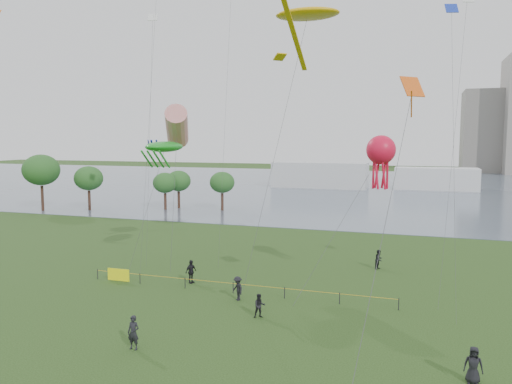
% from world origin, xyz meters
% --- Properties ---
extents(ground_plane, '(400.00, 400.00, 0.00)m').
position_xyz_m(ground_plane, '(0.00, 0.00, 0.00)').
color(ground_plane, '#1B3510').
extents(lake, '(400.00, 120.00, 0.08)m').
position_xyz_m(lake, '(0.00, 100.00, 0.02)').
color(lake, slate).
rests_on(lake, ground_plane).
extents(building_low, '(16.00, 18.00, 28.00)m').
position_xyz_m(building_low, '(32.00, 168.00, 14.00)').
color(building_low, slate).
rests_on(building_low, ground_plane).
extents(pavilion_left, '(22.00, 8.00, 6.00)m').
position_xyz_m(pavilion_left, '(-12.00, 95.00, 3.00)').
color(pavilion_left, silver).
rests_on(pavilion_left, ground_plane).
extents(pavilion_right, '(18.00, 7.00, 5.00)m').
position_xyz_m(pavilion_right, '(14.00, 98.00, 2.50)').
color(pavilion_right, silver).
rests_on(pavilion_right, ground_plane).
extents(trees, '(32.12, 14.47, 9.07)m').
position_xyz_m(trees, '(-36.96, 46.86, 5.50)').
color(trees, '#352118').
rests_on(trees, ground_plane).
extents(fence, '(24.07, 0.07, 1.05)m').
position_xyz_m(fence, '(-8.71, 12.36, 0.55)').
color(fence, black).
rests_on(fence, ground_plane).
extents(spectator_a, '(0.96, 0.89, 1.58)m').
position_xyz_m(spectator_a, '(0.87, 8.09, 0.79)').
color(spectator_a, black).
rests_on(spectator_a, ground_plane).
extents(spectator_b, '(1.28, 1.24, 1.75)m').
position_xyz_m(spectator_b, '(-1.69, 10.93, 0.88)').
color(spectator_b, black).
rests_on(spectator_b, ground_plane).
extents(spectator_c, '(0.82, 1.20, 1.89)m').
position_xyz_m(spectator_c, '(-6.76, 13.76, 0.95)').
color(spectator_c, black).
rests_on(spectator_c, ground_plane).
extents(spectator_d, '(0.90, 0.61, 1.80)m').
position_xyz_m(spectator_d, '(13.20, 2.93, 0.90)').
color(spectator_d, black).
rests_on(spectator_d, ground_plane).
extents(spectator_f, '(0.70, 0.47, 1.91)m').
position_xyz_m(spectator_f, '(-4.23, 1.24, 0.95)').
color(spectator_f, black).
rests_on(spectator_f, ground_plane).
extents(spectator_g, '(0.95, 1.04, 1.74)m').
position_xyz_m(spectator_g, '(7.27, 22.97, 0.87)').
color(spectator_g, black).
rests_on(spectator_g, ground_plane).
extents(kite_stingray, '(6.29, 10.08, 21.76)m').
position_xyz_m(kite_stingray, '(1.61, 17.95, 21.28)').
color(kite_stingray, '#3F3F42').
extents(kite_windsock, '(4.37, 5.64, 14.65)m').
position_xyz_m(kite_windsock, '(-10.71, 19.45, 12.65)').
color(kite_windsock, '#3F3F42').
extents(kite_creature, '(4.25, 4.84, 11.35)m').
position_xyz_m(kite_creature, '(-10.40, 16.43, 10.87)').
color(kite_creature, '#3F3F42').
extents(kite_octopus, '(6.40, 6.28, 11.85)m').
position_xyz_m(kite_octopus, '(7.69, 16.14, 10.68)').
color(kite_octopus, '#3F3F42').
extents(kite_delta, '(2.65, 13.15, 14.98)m').
position_xyz_m(kite_delta, '(9.83, 6.34, 13.54)').
color(kite_delta, '#3F3F42').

